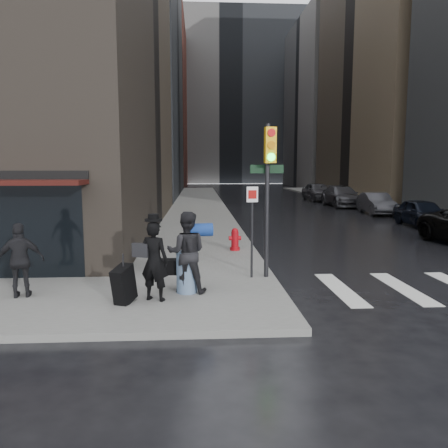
{
  "coord_description": "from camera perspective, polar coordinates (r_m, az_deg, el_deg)",
  "views": [
    {
      "loc": [
        -0.01,
        -9.38,
        3.02
      ],
      "look_at": [
        0.76,
        3.75,
        1.3
      ],
      "focal_mm": 35.0,
      "sensor_mm": 36.0,
      "label": 1
    }
  ],
  "objects": [
    {
      "name": "parked_car_3",
      "position": [
        35.21,
        15.13,
        3.54
      ],
      "size": [
        2.22,
        5.43,
        1.57
      ],
      "primitive_type": "imported",
      "rotation": [
        0.0,
        0.0,
        -0.0
      ],
      "color": "#3F3F44",
      "rests_on": "ground"
    },
    {
      "name": "bldg_right_far",
      "position": [
        72.85,
        18.21,
        14.55
      ],
      "size": [
        22.0,
        20.0,
        25.0
      ],
      "primitive_type": "cube",
      "color": "slate",
      "rests_on": "ground"
    },
    {
      "name": "ground",
      "position": [
        9.86,
        -3.19,
        -10.4
      ],
      "size": [
        140.0,
        140.0,
        0.0
      ],
      "primitive_type": "plane",
      "color": "black",
      "rests_on": "ground"
    },
    {
      "name": "parked_car_2",
      "position": [
        29.79,
        19.27,
        2.54
      ],
      "size": [
        1.83,
        4.31,
        1.38
      ],
      "primitive_type": "imported",
      "rotation": [
        0.0,
        0.0,
        -0.09
      ],
      "color": "#3A3A3F",
      "rests_on": "ground"
    },
    {
      "name": "sidewalk_right",
      "position": [
        38.92,
        16.99,
        2.77
      ],
      "size": [
        3.0,
        50.0,
        0.15
      ],
      "primitive_type": "cube",
      "color": "slate",
      "rests_on": "ground"
    },
    {
      "name": "man_overcoat",
      "position": [
        9.51,
        -9.89,
        -5.22
      ],
      "size": [
        1.25,
        0.87,
        1.92
      ],
      "rotation": [
        0.0,
        0.0,
        2.78
      ],
      "color": "black",
      "rests_on": "ground"
    },
    {
      "name": "man_jeans",
      "position": [
        10.02,
        -4.95,
        -3.68
      ],
      "size": [
        1.33,
        0.74,
        1.87
      ],
      "rotation": [
        0.0,
        0.0,
        3.1
      ],
      "color": "black",
      "rests_on": "ground"
    },
    {
      "name": "man_greycoat",
      "position": [
        10.63,
        -25.02,
        -4.32
      ],
      "size": [
        1.03,
        0.6,
        1.66
      ],
      "rotation": [
        0.0,
        0.0,
        3.35
      ],
      "color": "black",
      "rests_on": "ground"
    },
    {
      "name": "sidewalk_left",
      "position": [
        36.5,
        -3.33,
        2.79
      ],
      "size": [
        4.0,
        50.0,
        0.15
      ],
      "primitive_type": "cube",
      "color": "slate",
      "rests_on": "ground"
    },
    {
      "name": "parked_car_1",
      "position": [
        24.42,
        24.48,
        1.32
      ],
      "size": [
        1.76,
        4.16,
        1.41
      ],
      "primitive_type": "imported",
      "rotation": [
        0.0,
        0.0,
        -0.02
      ],
      "color": "black",
      "rests_on": "ground"
    },
    {
      "name": "bldg_left_far",
      "position": [
        73.24,
        -14.02,
        15.05
      ],
      "size": [
        22.0,
        20.0,
        26.0
      ],
      "primitive_type": "cube",
      "color": "#5C241F",
      "rests_on": "ground"
    },
    {
      "name": "parked_car_4",
      "position": [
        40.78,
        12.1,
        4.18
      ],
      "size": [
        2.15,
        4.92,
        1.65
      ],
      "primitive_type": "imported",
      "rotation": [
        0.0,
        0.0,
        0.04
      ],
      "color": "#4D4E53",
      "rests_on": "ground"
    },
    {
      "name": "bldg_left_mid",
      "position": [
        51.08,
        -19.54,
        22.91
      ],
      "size": [
        22.0,
        24.0,
        34.0
      ],
      "primitive_type": "cube",
      "color": "slate",
      "rests_on": "ground"
    },
    {
      "name": "bldg_distant",
      "position": [
        88.55,
        0.6,
        15.86
      ],
      "size": [
        40.0,
        12.0,
        32.0
      ],
      "primitive_type": "cube",
      "color": "slate",
      "rests_on": "ground"
    },
    {
      "name": "traffic_light",
      "position": [
        11.2,
        5.64,
        5.79
      ],
      "size": [
        0.98,
        0.5,
        3.96
      ],
      "rotation": [
        0.0,
        0.0,
        0.13
      ],
      "color": "black",
      "rests_on": "ground"
    },
    {
      "name": "fire_hydrant",
      "position": [
        15.15,
        1.43,
        -2.15
      ],
      "size": [
        0.44,
        0.34,
        0.78
      ],
      "rotation": [
        0.0,
        0.0,
        0.08
      ],
      "color": "#9F0911",
      "rests_on": "ground"
    }
  ]
}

